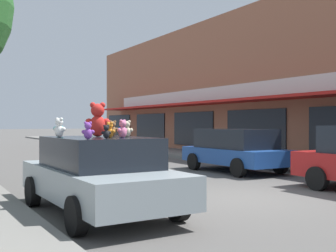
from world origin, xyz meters
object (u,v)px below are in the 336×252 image
at_px(teddy_bear_orange, 110,130).
at_px(parked_car_far_center, 235,149).
at_px(teddy_bear_brown, 113,128).
at_px(teddy_bear_black, 106,132).
at_px(teddy_bear_pink, 123,129).
at_px(teddy_bear_teal, 60,127).
at_px(teddy_bear_blue, 123,128).
at_px(teddy_bear_cream, 127,129).
at_px(plush_art_car, 99,173).
at_px(teddy_bear_giant, 98,120).
at_px(teddy_bear_purple, 88,131).
at_px(teddy_bear_white, 59,128).

xyz_separation_m(teddy_bear_orange, parked_car_far_center, (6.71, 4.63, -0.77)).
xyz_separation_m(teddy_bear_brown, teddy_bear_black, (-0.70, -1.35, -0.04)).
bearing_deg(teddy_bear_pink, teddy_bear_teal, -86.37).
xyz_separation_m(teddy_bear_blue, parked_car_far_center, (6.13, 3.89, -0.80)).
height_order(teddy_bear_pink, teddy_bear_orange, teddy_bear_pink).
relative_size(teddy_bear_cream, teddy_bear_blue, 0.95).
distance_m(plush_art_car, teddy_bear_teal, 1.32).
height_order(teddy_bear_teal, teddy_bear_blue, teddy_bear_teal).
distance_m(teddy_bear_brown, parked_car_far_center, 7.06).
xyz_separation_m(teddy_bear_brown, parked_car_far_center, (6.13, 3.41, -0.79)).
xyz_separation_m(teddy_bear_giant, teddy_bear_purple, (-0.65, -1.26, -0.19)).
distance_m(plush_art_car, teddy_bear_giant, 1.08).
relative_size(teddy_bear_purple, parked_car_far_center, 0.07).
height_order(teddy_bear_orange, parked_car_far_center, teddy_bear_orange).
bearing_deg(teddy_bear_purple, teddy_bear_blue, -112.29).
bearing_deg(plush_art_car, teddy_bear_black, -102.13).
bearing_deg(teddy_bear_orange, plush_art_car, -25.07).
height_order(teddy_bear_giant, teddy_bear_brown, teddy_bear_giant).
bearing_deg(teddy_bear_cream, teddy_bear_black, 75.08).
bearing_deg(teddy_bear_giant, teddy_bear_pink, 118.89).
relative_size(teddy_bear_pink, teddy_bear_white, 0.90).
height_order(teddy_bear_brown, teddy_bear_orange, teddy_bear_brown).
distance_m(teddy_bear_brown, teddy_bear_white, 1.30).
distance_m(teddy_bear_teal, teddy_bear_cream, 1.45).
bearing_deg(teddy_bear_black, teddy_bear_blue, -118.21).
distance_m(teddy_bear_black, parked_car_far_center, 8.36).
xyz_separation_m(teddy_bear_white, parked_car_far_center, (7.37, 3.78, -0.81)).
relative_size(teddy_bear_teal, teddy_bear_white, 1.01).
xyz_separation_m(teddy_bear_purple, teddy_bear_blue, (1.12, 1.09, 0.02)).
distance_m(teddy_bear_cream, teddy_bear_white, 1.27).
bearing_deg(teddy_bear_pink, teddy_bear_purple, -0.02).
relative_size(plush_art_car, teddy_bear_white, 11.66).
distance_m(teddy_bear_brown, teddy_bear_black, 1.52).
xyz_separation_m(teddy_bear_orange, teddy_bear_blue, (0.58, 0.73, 0.02)).
xyz_separation_m(plush_art_car, teddy_bear_teal, (-0.52, 0.84, 0.87)).
relative_size(teddy_bear_pink, teddy_bear_teal, 0.89).
distance_m(teddy_bear_blue, parked_car_far_center, 7.30).
height_order(teddy_bear_teal, teddy_bear_black, teddy_bear_teal).
relative_size(teddy_bear_purple, teddy_bear_black, 1.23).
distance_m(plush_art_car, teddy_bear_purple, 1.36).
bearing_deg(teddy_bear_teal, teddy_bear_giant, 117.03).
relative_size(plush_art_car, teddy_bear_teal, 11.52).
height_order(plush_art_car, teddy_bear_cream, teddy_bear_cream).
bearing_deg(teddy_bear_blue, teddy_bear_white, -30.19).
relative_size(teddy_bear_giant, teddy_bear_teal, 1.81).
bearing_deg(teddy_bear_orange, teddy_bear_teal, -3.89).
distance_m(teddy_bear_cream, teddy_bear_black, 0.80).
bearing_deg(teddy_bear_giant, teddy_bear_teal, -19.09).
xyz_separation_m(teddy_bear_purple, teddy_bear_cream, (1.04, 0.72, 0.01)).
bearing_deg(parked_car_far_center, teddy_bear_blue, -147.55).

